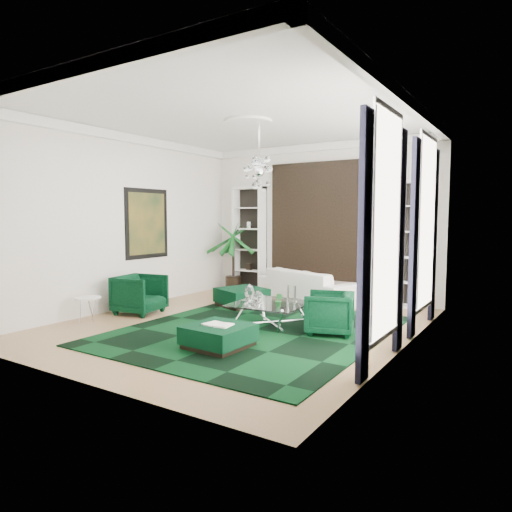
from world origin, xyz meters
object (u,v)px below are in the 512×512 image
Objects in this scene: ottoman_side at (242,298)px; armchair_right at (329,313)px; sofa at (308,285)px; ottoman_front at (218,337)px; armchair_left at (140,294)px; palm at (233,247)px; side_table at (88,310)px; coffee_table at (271,315)px.

armchair_right is at bearing -23.81° from ottoman_side.
sofa reaches higher than ottoman_side.
ottoman_side is at bearing 117.81° from ottoman_front.
armchair_left is 2.22m from ottoman_side.
side_table is at bearing -92.81° from palm.
armchair_left reaches higher than coffee_table.
coffee_table is at bearing 121.78° from sofa.
armchair_right is 0.90× the size of ottoman_front.
coffee_table is at bearing 90.50° from ottoman_front.
sofa reaches higher than armchair_right.
armchair_right is 1.65× the size of side_table.
armchair_left reaches higher than side_table.
ottoman_side is 1.93× the size of side_table.
armchair_left is 1.00× the size of ottoman_front.
armchair_right is at bearing 21.15° from side_table.
ottoman_front is (-1.10, -1.69, -0.19)m from armchair_right.
armchair_left is at bearing -89.36° from palm.
armchair_right is 5.00m from palm.
sofa is 4.95m from side_table.
ottoman_front is (1.50, -2.84, -0.03)m from ottoman_side.
sofa is at bearing -164.97° from armchair_right.
coffee_table reaches higher than ottoman_front.
palm is (-4.03, 2.85, 0.83)m from armchair_right.
sofa is 5.33× the size of side_table.
ottoman_side is (-0.96, -1.41, -0.17)m from sofa.
armchair_right reaches higher than coffee_table.
coffee_table is 1.44× the size of ottoman_front.
palm is (-2.39, 0.30, 0.82)m from sofa.
ottoman_side is at bearing -48.35° from armchair_left.
armchair_left is 0.95× the size of ottoman_side.
armchair_left is at bearing 73.64° from sofa.
sofa is 2.90× the size of armchair_left.
armchair_left is 2.92m from coffee_table.
ottoman_side reaches higher than ottoman_front.
coffee_table is (2.88, 0.48, -0.18)m from armchair_left.
side_table is (-4.25, -1.64, -0.13)m from armchair_right.
armchair_left is 1.12m from side_table.
ottoman_side is (-2.60, 1.15, -0.16)m from armchair_right.
armchair_right is 0.34× the size of palm.
coffee_table is 1.37× the size of ottoman_side.
palm is at bearing 129.91° from ottoman_side.
palm reaches higher than coffee_table.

